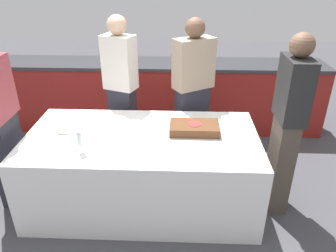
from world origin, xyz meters
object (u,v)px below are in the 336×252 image
cake (194,128)px  person_cutting_cake (193,93)px  wine_glass (80,139)px  person_seated_right (287,126)px  person_seated_left (0,120)px  person_standing_back (121,90)px  plate_stack (65,128)px

cake → person_cutting_cake: bearing=90.0°
wine_glass → person_seated_right: (1.71, 0.30, -0.00)m
person_seated_left → person_seated_right: person_seated_right is taller
person_seated_right → person_standing_back: bearing=-115.8°
person_seated_left → person_seated_right: (2.51, 0.00, -0.00)m
person_standing_back → cake: bearing=160.9°
plate_stack → person_standing_back: (0.41, 0.67, 0.12)m
person_seated_left → person_seated_right: bearing=-90.0°
wine_glass → person_seated_left: person_seated_left is taller
plate_stack → person_standing_back: size_ratio=0.12×
wine_glass → plate_stack: bearing=123.4°
person_cutting_cake → person_seated_left: size_ratio=1.00×
cake → person_standing_back: 1.02m
person_cutting_cake → plate_stack: bearing=-2.3°
person_seated_left → person_standing_back: bearing=-51.8°
wine_glass → cake: bearing=22.9°
cake → plate_stack: 1.18m
cake → person_seated_right: person_seated_right is taller
plate_stack → person_standing_back: person_standing_back is taller
plate_stack → person_seated_right: size_ratio=0.12×
person_seated_left → person_standing_back: size_ratio=0.99×
person_seated_right → person_standing_back: (-1.55, 0.75, 0.01)m
person_seated_left → person_cutting_cake: bearing=-66.4°
person_cutting_cake → person_seated_right: bearing=104.4°
plate_stack → person_seated_right: (1.96, -0.08, 0.10)m
plate_stack → wine_glass: (0.25, -0.39, 0.11)m
cake → person_seated_right: (0.79, -0.09, 0.08)m
person_cutting_cake → person_standing_back: size_ratio=0.99×
plate_stack → person_cutting_cake: 1.36m
plate_stack → person_cutting_cake: size_ratio=0.12×
cake → person_cutting_cake: person_cutting_cake is taller
person_cutting_cake → person_seated_left: bearing=-8.4°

